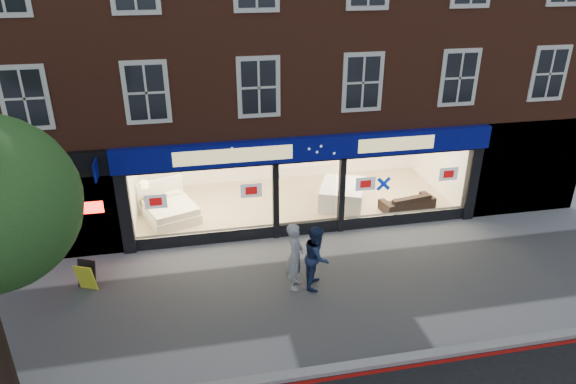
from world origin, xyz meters
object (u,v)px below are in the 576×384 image
object	(u,v)px
a_board	(86,276)
pedestrian_blue	(317,257)
pedestrian_grey	(295,256)
mattress_stack	(342,194)
display_bed	(169,209)
sofa	(407,201)

from	to	relation	value
a_board	pedestrian_blue	xyz separation A→B (m)	(6.02, -1.03, 0.48)
a_board	pedestrian_grey	world-z (taller)	pedestrian_grey
mattress_stack	a_board	world-z (taller)	mattress_stack
pedestrian_grey	pedestrian_blue	distance (m)	0.59
display_bed	pedestrian_blue	distance (m)	6.06
a_board	mattress_stack	bearing A→B (deg)	47.12
sofa	pedestrian_blue	xyz separation A→B (m)	(-4.16, -3.63, 0.51)
mattress_stack	a_board	size ratio (longest dim) A/B	2.83
display_bed	mattress_stack	bearing A→B (deg)	-21.61
pedestrian_grey	pedestrian_blue	size ratio (longest dim) A/B	1.07
mattress_stack	pedestrian_grey	xyz separation A→B (m)	(-2.65, -4.40, 0.48)
display_bed	sofa	bearing A→B (deg)	-26.95
mattress_stack	sofa	bearing A→B (deg)	-21.27
sofa	mattress_stack	bearing A→B (deg)	-31.50
display_bed	sofa	xyz separation A→B (m)	(8.06, -0.98, -0.03)
sofa	a_board	xyz separation A→B (m)	(-10.18, -2.60, 0.02)
a_board	pedestrian_grey	distance (m)	5.55
mattress_stack	pedestrian_blue	xyz separation A→B (m)	(-2.07, -4.44, 0.42)
mattress_stack	pedestrian_blue	bearing A→B (deg)	-114.94
display_bed	a_board	world-z (taller)	display_bed
sofa	pedestrian_grey	xyz separation A→B (m)	(-4.74, -3.58, 0.57)
sofa	pedestrian_blue	bearing A→B (deg)	30.88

